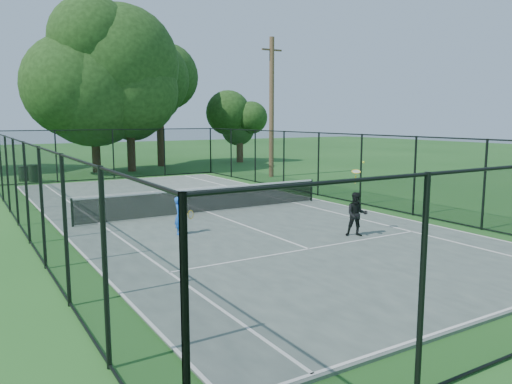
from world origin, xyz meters
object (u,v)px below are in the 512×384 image
player_black (357,214)px  tennis_net (208,199)px  trash_bin_right (33,173)px  utility_pole (272,107)px  trash_bin_left (23,173)px  player_blue (179,216)px

player_black → tennis_net: bearing=110.2°
trash_bin_right → utility_pole: size_ratio=0.12×
trash_bin_left → trash_bin_right: size_ratio=0.87×
tennis_net → trash_bin_left: size_ratio=11.54×
player_black → trash_bin_right: bearing=108.2°
trash_bin_left → player_black: (6.99, -20.64, 0.30)m
tennis_net → utility_pole: 13.10m
trash_bin_right → tennis_net: bearing=-72.6°
player_blue → player_black: bearing=-34.1°
utility_pole → player_black: size_ratio=3.76×
tennis_net → utility_pole: (8.76, 9.00, 3.74)m
trash_bin_right → player_black: (6.55, -19.90, 0.24)m
trash_bin_right → player_blue: (2.02, -16.83, 0.14)m
tennis_net → player_black: 6.31m
player_black → player_blue: bearing=145.9°
utility_pole → player_blue: (-11.11, -11.85, -3.67)m
trash_bin_left → player_black: size_ratio=0.39×
tennis_net → utility_pole: bearing=45.8°
utility_pole → player_blue: bearing=-133.2°
tennis_net → utility_pole: size_ratio=1.18×
player_blue → trash_bin_left: bearing=98.0°
tennis_net → trash_bin_left: bearing=108.1°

